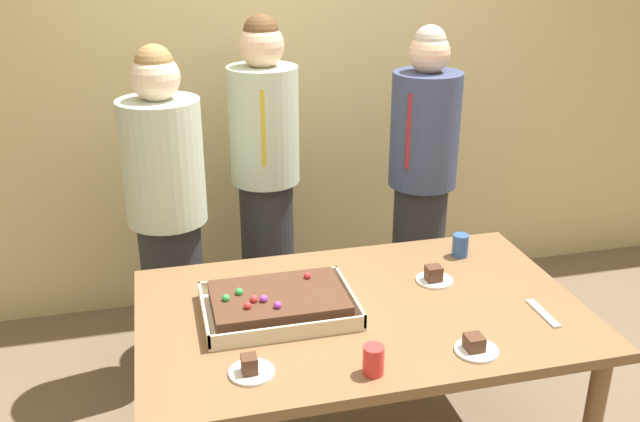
# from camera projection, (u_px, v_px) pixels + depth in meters

# --- Properties ---
(interior_back_panel) EXTENTS (8.00, 0.12, 3.00)m
(interior_back_panel) POSITION_uv_depth(u_px,v_px,m) (278.00, 40.00, 3.77)
(interior_back_panel) COLOR #CCB784
(interior_back_panel) RESTS_ON ground_plane
(party_table) EXTENTS (1.67, 1.04, 0.73)m
(party_table) POSITION_uv_depth(u_px,v_px,m) (361.00, 326.00, 2.66)
(party_table) COLOR brown
(party_table) RESTS_ON ground_plane
(sheet_cake) EXTENTS (0.56, 0.40, 0.11)m
(sheet_cake) POSITION_uv_depth(u_px,v_px,m) (278.00, 304.00, 2.58)
(sheet_cake) COLOR beige
(sheet_cake) RESTS_ON party_table
(plated_slice_near_left) EXTENTS (0.15, 0.15, 0.07)m
(plated_slice_near_left) POSITION_uv_depth(u_px,v_px,m) (434.00, 277.00, 2.81)
(plated_slice_near_left) COLOR white
(plated_slice_near_left) RESTS_ON party_table
(plated_slice_near_right) EXTENTS (0.15, 0.15, 0.06)m
(plated_slice_near_right) POSITION_uv_depth(u_px,v_px,m) (475.00, 347.00, 2.35)
(plated_slice_near_right) COLOR white
(plated_slice_near_right) RESTS_ON party_table
(plated_slice_far_left) EXTENTS (0.15, 0.15, 0.07)m
(plated_slice_far_left) POSITION_uv_depth(u_px,v_px,m) (251.00, 369.00, 2.23)
(plated_slice_far_left) COLOR white
(plated_slice_far_left) RESTS_ON party_table
(drink_cup_nearest) EXTENTS (0.07, 0.07, 0.10)m
(drink_cup_nearest) POSITION_uv_depth(u_px,v_px,m) (373.00, 360.00, 2.22)
(drink_cup_nearest) COLOR red
(drink_cup_nearest) RESTS_ON party_table
(drink_cup_middle) EXTENTS (0.07, 0.07, 0.10)m
(drink_cup_middle) POSITION_uv_depth(u_px,v_px,m) (460.00, 245.00, 3.03)
(drink_cup_middle) COLOR #2D5199
(drink_cup_middle) RESTS_ON party_table
(cake_server_utensil) EXTENTS (0.03, 0.20, 0.01)m
(cake_server_utensil) POSITION_uv_depth(u_px,v_px,m) (543.00, 313.00, 2.58)
(cake_server_utensil) COLOR silver
(cake_server_utensil) RESTS_ON party_table
(person_serving_front) EXTENTS (0.35, 0.35, 1.70)m
(person_serving_front) POSITION_uv_depth(u_px,v_px,m) (266.00, 178.00, 3.53)
(person_serving_front) COLOR #28282D
(person_serving_front) RESTS_ON ground_plane
(person_green_shirt_behind) EXTENTS (0.34, 0.34, 1.65)m
(person_green_shirt_behind) POSITION_uv_depth(u_px,v_px,m) (422.00, 186.00, 3.51)
(person_green_shirt_behind) COLOR #28282D
(person_green_shirt_behind) RESTS_ON ground_plane
(person_striped_tie_right) EXTENTS (0.36, 0.36, 1.62)m
(person_striped_tie_right) POSITION_uv_depth(u_px,v_px,m) (168.00, 217.00, 3.19)
(person_striped_tie_right) COLOR #28282D
(person_striped_tie_right) RESTS_ON ground_plane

